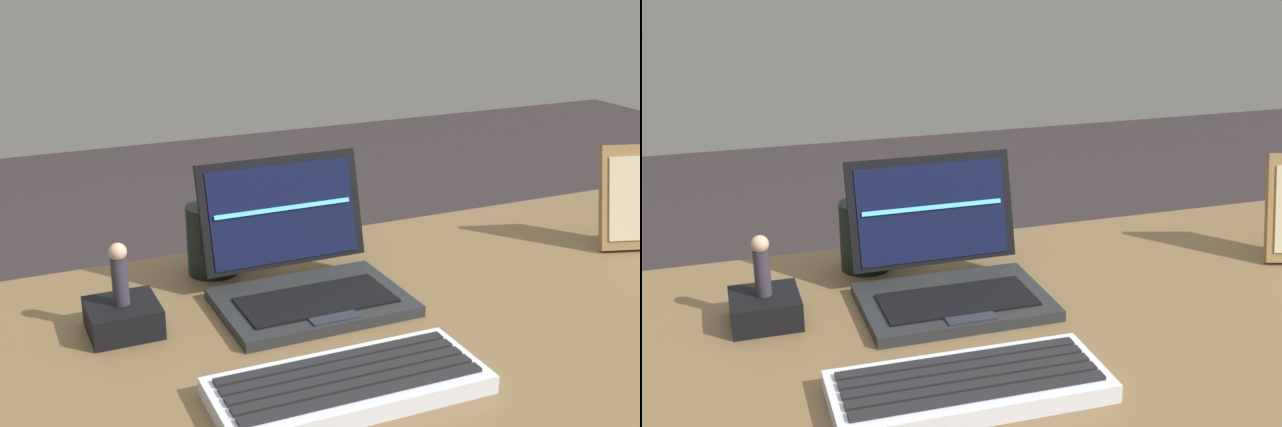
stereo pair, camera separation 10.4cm
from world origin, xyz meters
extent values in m
cube|color=brown|center=(0.00, 0.00, 0.72)|extent=(1.34, 0.67, 0.03)
cylinder|color=black|center=(0.61, 0.27, 0.35)|extent=(0.07, 0.07, 0.71)
cube|color=#232527|center=(-0.09, 0.07, 0.74)|extent=(0.25, 0.17, 0.01)
cube|color=black|center=(-0.09, 0.06, 0.75)|extent=(0.20, 0.10, 0.00)
cube|color=#242731|center=(-0.09, 0.01, 0.75)|extent=(0.06, 0.03, 0.00)
cube|color=black|center=(-0.09, 0.18, 0.84)|extent=(0.24, 0.05, 0.15)
cube|color=black|center=(-0.09, 0.17, 0.84)|extent=(0.21, 0.04, 0.13)
cube|color=#59CCF2|center=(-0.09, 0.17, 0.84)|extent=(0.20, 0.00, 0.01)
cube|color=silver|center=(-0.15, -0.14, 0.75)|extent=(0.30, 0.13, 0.02)
cube|color=black|center=(-0.15, -0.18, 0.76)|extent=(0.28, 0.02, 0.00)
cube|color=black|center=(-0.15, -0.16, 0.76)|extent=(0.28, 0.02, 0.00)
cube|color=black|center=(-0.15, -0.14, 0.76)|extent=(0.28, 0.02, 0.00)
cube|color=black|center=(-0.14, -0.12, 0.76)|extent=(0.28, 0.02, 0.00)
cube|color=black|center=(-0.14, -0.10, 0.76)|extent=(0.28, 0.02, 0.00)
cube|color=black|center=(-0.34, 0.11, 0.75)|extent=(0.09, 0.09, 0.04)
cylinder|color=#342D3C|center=(-0.34, 0.11, 0.80)|extent=(0.02, 0.02, 0.06)
sphere|color=tan|center=(-0.34, 0.11, 0.84)|extent=(0.02, 0.02, 0.02)
cylinder|color=black|center=(-0.18, 0.24, 0.79)|extent=(0.07, 0.07, 0.10)
torus|color=black|center=(-0.13, 0.24, 0.79)|extent=(0.04, 0.01, 0.04)
camera|label=1|loc=(-0.49, -0.83, 1.21)|focal=45.80mm
camera|label=2|loc=(-0.39, -0.87, 1.21)|focal=45.80mm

